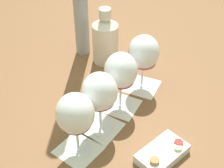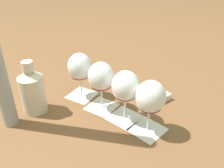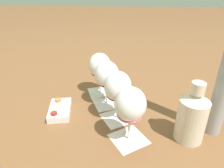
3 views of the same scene
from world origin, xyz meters
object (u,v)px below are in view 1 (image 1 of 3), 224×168
object	(u,v)px
wine_glass_0	(144,54)
ceramic_vase	(105,39)
wine_glass_1	(121,73)
wine_glass_2	(100,94)
snack_dish	(162,154)
wine_glass_3	(75,116)

from	to	relation	value
wine_glass_0	ceramic_vase	bearing A→B (deg)	-82.82
wine_glass_1	ceramic_vase	size ratio (longest dim) A/B	0.92
wine_glass_2	snack_dish	world-z (taller)	wine_glass_2
wine_glass_0	ceramic_vase	xyz separation A→B (m)	(0.02, -0.20, -0.04)
ceramic_vase	snack_dish	size ratio (longest dim) A/B	1.37
wine_glass_1	wine_glass_3	bearing A→B (deg)	25.75
wine_glass_3	snack_dish	xyz separation A→B (m)	(-0.18, 0.14, -0.12)
wine_glass_2	snack_dish	xyz separation A→B (m)	(-0.09, 0.18, -0.12)
wine_glass_3	ceramic_vase	bearing A→B (deg)	-130.00
wine_glass_0	ceramic_vase	distance (m)	0.20
wine_glass_0	snack_dish	distance (m)	0.33
wine_glass_1	snack_dish	distance (m)	0.26
wine_glass_3	snack_dish	world-z (taller)	wine_glass_3
wine_glass_1	wine_glass_3	world-z (taller)	same
wine_glass_3	ceramic_vase	xyz separation A→B (m)	(-0.28, -0.34, -0.04)
snack_dish	wine_glass_1	bearing A→B (deg)	-93.17
wine_glass_0	wine_glass_1	size ratio (longest dim) A/B	1.00
ceramic_vase	snack_dish	bearing A→B (deg)	77.95
wine_glass_3	ceramic_vase	world-z (taller)	ceramic_vase
wine_glass_1	wine_glass_3	xyz separation A→B (m)	(0.19, 0.09, -0.00)
wine_glass_2	snack_dish	bearing A→B (deg)	115.78
wine_glass_1	snack_dish	bearing A→B (deg)	86.83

